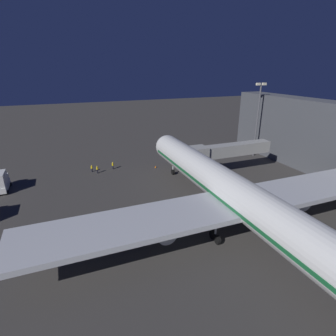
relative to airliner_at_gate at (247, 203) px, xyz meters
The scene contains 10 objects.
ground_plane 11.28m from the airliner_at_gate, 90.00° to the right, with size 320.00×320.00×0.00m, color #383533.
airliner_at_gate is the anchor object (origin of this frame).
jet_bridge 23.93m from the airliner_at_gate, 116.07° to the right, with size 19.25×3.40×7.03m.
apron_floodlight_mast 39.88m from the airliner_at_gate, 130.21° to the right, with size 2.90×0.50×18.89m.
cargo_truck_aft 45.33m from the airliner_at_gate, 41.45° to the right, with size 2.36×5.60×3.91m.
ground_crew_near_nose_gear 36.33m from the airliner_at_gate, 64.45° to the right, with size 0.40×0.40×1.77m.
ground_crew_marshaller_fwd 37.98m from the airliner_at_gate, 63.89° to the right, with size 0.40×0.40×1.68m.
ground_crew_by_tug 36.12m from the airliner_at_gate, 70.78° to the right, with size 0.40×0.40×1.81m.
traffic_cone_nose_port 31.56m from the airliner_at_gate, 94.05° to the right, with size 0.36×0.36×0.55m, color orange.
traffic_cone_nose_starboard 31.56m from the airliner_at_gate, 85.95° to the right, with size 0.36×0.36×0.55m, color orange.
Camera 1 is at (21.75, 35.75, 22.36)m, focal length 28.78 mm.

